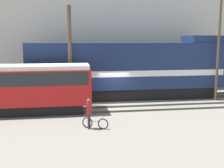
{
  "coord_description": "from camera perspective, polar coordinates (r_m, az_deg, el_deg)",
  "views": [
    {
      "loc": [
        -3.59,
        -21.82,
        5.22
      ],
      "look_at": [
        -0.37,
        -0.76,
        1.8
      ],
      "focal_mm": 45.0,
      "sensor_mm": 36.0,
      "label": 1
    }
  ],
  "objects": [
    {
      "name": "freight_locomotive",
      "position": [
        24.74,
        3.27,
        2.99
      ],
      "size": [
        16.97,
        3.04,
        5.52
      ],
      "color": "black",
      "rests_on": "ground"
    },
    {
      "name": "ground_plane",
      "position": [
        22.72,
        0.65,
        -4.16
      ],
      "size": [
        120.0,
        120.0,
        0.0
      ],
      "primitive_type": "plane",
      "color": "slate"
    },
    {
      "name": "track_near",
      "position": [
        21.02,
        1.43,
        -5.07
      ],
      "size": [
        60.0,
        1.51,
        0.14
      ],
      "color": "#47423D",
      "rests_on": "ground"
    },
    {
      "name": "building_backdrop",
      "position": [
        31.01,
        -2.07,
        11.21
      ],
      "size": [
        38.12,
        6.0,
        12.71
      ],
      "color": "beige",
      "rests_on": "ground"
    },
    {
      "name": "streetcar",
      "position": [
        20.62,
        -18.33,
        -0.43
      ],
      "size": [
        9.93,
        2.54,
        3.43
      ],
      "color": "black",
      "rests_on": "ground"
    },
    {
      "name": "utility_pole_center",
      "position": [
        25.31,
        20.87,
        8.01
      ],
      "size": [
        0.21,
        0.21,
        9.98
      ],
      "color": "#4C3D2D",
      "rests_on": "ground"
    },
    {
      "name": "bicycle",
      "position": [
        16.69,
        -3.43,
        -7.94
      ],
      "size": [
        1.51,
        0.76,
        0.71
      ],
      "color": "black",
      "rests_on": "ground"
    },
    {
      "name": "track_far",
      "position": [
        24.87,
        -0.19,
        -2.83
      ],
      "size": [
        60.0,
        1.51,
        0.14
      ],
      "color": "#47423D",
      "rests_on": "ground"
    },
    {
      "name": "person",
      "position": [
        16.46,
        -4.73,
        -5.37
      ],
      "size": [
        0.35,
        0.42,
        1.81
      ],
      "color": "#333333",
      "rests_on": "ground"
    },
    {
      "name": "utility_pole_left",
      "position": [
        22.1,
        -8.55,
        5.54
      ],
      "size": [
        0.31,
        0.31,
        7.76
      ],
      "color": "#4C3D2D",
      "rests_on": "ground"
    }
  ]
}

